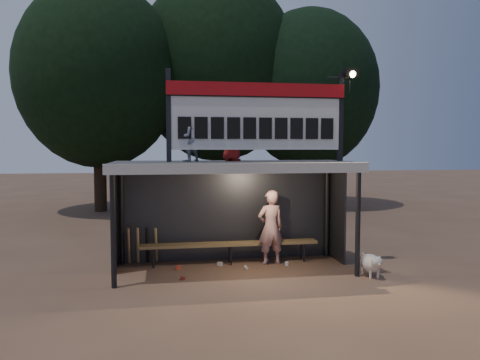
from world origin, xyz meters
The scene contains 13 objects.
ground centered at (0.00, 0.00, 0.00)m, with size 80.00×80.00×0.00m, color brown.
player centered at (0.89, 0.36, 0.83)m, with size 0.61×0.40×1.67m, color silver.
child_a centered at (-0.95, 0.09, 2.82)m, with size 0.48×0.38×0.99m, color slate.
child_b centered at (0.02, 0.32, 2.86)m, with size 0.53×0.35×1.08m, color maroon.
dugout_shelter centered at (0.00, 0.24, 1.85)m, with size 5.10×2.08×2.32m.
scoreboard_assembly centered at (0.56, -0.01, 3.32)m, with size 4.10×0.27×1.99m.
bench centered at (0.00, 0.55, 0.43)m, with size 4.00×0.35×0.48m.
tree_left centered at (-4.00, 10.00, 5.51)m, with size 6.46×6.46×9.27m.
tree_mid centered at (1.00, 11.50, 6.17)m, with size 7.22×7.22×10.36m.
tree_right centered at (5.00, 10.50, 5.19)m, with size 6.08×6.08×8.72m.
dog centered at (2.67, -0.97, 0.28)m, with size 0.36×0.81×0.49m.
bats centered at (-1.95, 0.82, 0.43)m, with size 0.68×0.35×0.84m.
litter centered at (-0.03, 0.15, 0.04)m, with size 2.49×1.32×0.08m.
Camera 1 is at (-1.49, -9.73, 2.62)m, focal length 35.00 mm.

